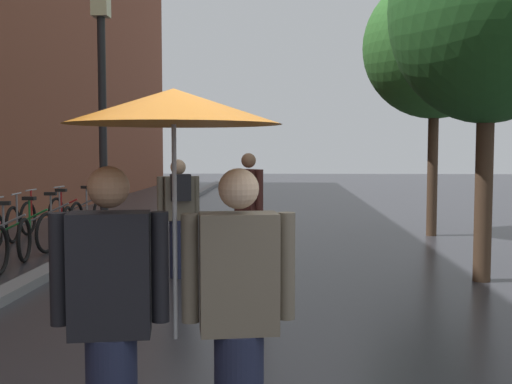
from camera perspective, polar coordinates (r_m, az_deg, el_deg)
name	(u,v)px	position (r m, az deg, el deg)	size (l,w,h in m)	color
kerb_strip	(129,229)	(13.52, -11.51, -3.36)	(0.30, 36.00, 0.12)	slate
street_tree_1	(488,10)	(8.99, 20.42, 15.32)	(2.58, 2.58, 5.09)	#473323
street_tree_2	(435,47)	(13.27, 16.00, 12.57)	(2.86, 2.86, 5.23)	#473323
parked_bicycle_5	(19,231)	(11.40, -20.79, -3.31)	(1.17, 0.85, 0.96)	black
parked_bicycle_6	(40,223)	(12.37, -19.07, -2.71)	(1.12, 0.77, 0.96)	black
parked_bicycle_7	(52,217)	(13.32, -18.10, -2.22)	(1.11, 0.75, 0.96)	black
parked_bicycle_8	(78,212)	(14.19, -15.92, -1.80)	(1.16, 0.82, 0.96)	black
couple_under_umbrella	(175,228)	(3.21, -7.43, -3.29)	(1.22, 1.10, 2.08)	#1E233D
street_lamp_post	(103,108)	(9.59, -13.82, 7.41)	(0.24, 0.24, 4.02)	black
pedestrian_walking_midground	(179,215)	(8.62, -7.06, -2.08)	(0.55, 0.42, 1.63)	#1E233D
pedestrian_walking_far	(249,211)	(8.95, -0.68, -1.79)	(0.43, 0.47, 1.71)	#2D2D33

